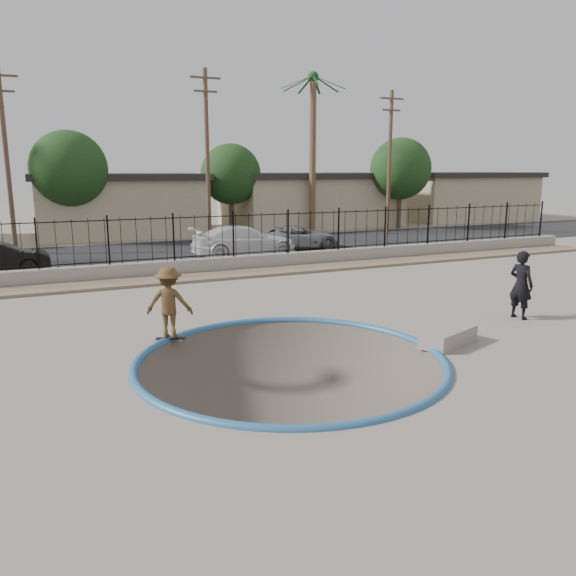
% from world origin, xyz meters
% --- Properties ---
extents(ground, '(120.00, 120.00, 2.20)m').
position_xyz_m(ground, '(0.00, 12.00, -1.10)').
color(ground, '#70665D').
rests_on(ground, ground).
extents(bowl_pit, '(6.84, 6.84, 1.80)m').
position_xyz_m(bowl_pit, '(0.00, -1.00, 0.00)').
color(bowl_pit, '#473D37').
rests_on(bowl_pit, ground).
extents(coping_ring, '(7.04, 7.04, 0.20)m').
position_xyz_m(coping_ring, '(0.00, -1.00, 0.00)').
color(coping_ring, '#2C6190').
rests_on(coping_ring, ground).
extents(rock_strip, '(42.00, 1.60, 0.11)m').
position_xyz_m(rock_strip, '(0.00, 9.20, 0.06)').
color(rock_strip, '#8C755C').
rests_on(rock_strip, ground).
extents(retaining_wall, '(42.00, 0.45, 0.60)m').
position_xyz_m(retaining_wall, '(0.00, 10.30, 0.30)').
color(retaining_wall, gray).
rests_on(retaining_wall, ground).
extents(fence, '(40.00, 0.04, 1.80)m').
position_xyz_m(fence, '(0.00, 10.30, 1.50)').
color(fence, black).
rests_on(fence, retaining_wall).
extents(street, '(90.00, 8.00, 0.04)m').
position_xyz_m(street, '(0.00, 17.00, 0.02)').
color(street, black).
rests_on(street, ground).
extents(house_center, '(10.60, 8.60, 3.90)m').
position_xyz_m(house_center, '(0.00, 26.50, 1.97)').
color(house_center, tan).
rests_on(house_center, ground).
extents(house_east, '(12.60, 8.60, 3.90)m').
position_xyz_m(house_east, '(14.00, 26.50, 1.97)').
color(house_east, tan).
rests_on(house_east, ground).
extents(house_east_far, '(11.60, 8.60, 3.90)m').
position_xyz_m(house_east_far, '(28.00, 26.50, 1.97)').
color(house_east_far, tan).
rests_on(house_east_far, ground).
extents(palm_right, '(2.30, 2.30, 10.30)m').
position_xyz_m(palm_right, '(12.00, 22.00, 7.33)').
color(palm_right, brown).
rests_on(palm_right, ground).
extents(utility_pole_left, '(1.70, 0.24, 9.00)m').
position_xyz_m(utility_pole_left, '(-6.00, 19.00, 4.70)').
color(utility_pole_left, '#473323').
rests_on(utility_pole_left, ground).
extents(utility_pole_mid, '(1.70, 0.24, 9.50)m').
position_xyz_m(utility_pole_mid, '(4.00, 19.00, 4.96)').
color(utility_pole_mid, '#473323').
rests_on(utility_pole_mid, ground).
extents(utility_pole_right, '(1.70, 0.24, 9.00)m').
position_xyz_m(utility_pole_right, '(16.00, 19.00, 4.70)').
color(utility_pole_right, '#473323').
rests_on(utility_pole_right, ground).
extents(street_tree_left, '(4.32, 4.32, 6.36)m').
position_xyz_m(street_tree_left, '(-3.00, 23.00, 4.19)').
color(street_tree_left, '#473323').
rests_on(street_tree_left, ground).
extents(street_tree_mid, '(3.96, 3.96, 5.83)m').
position_xyz_m(street_tree_mid, '(7.00, 24.00, 3.84)').
color(street_tree_mid, '#473323').
rests_on(street_tree_mid, ground).
extents(street_tree_right, '(4.32, 4.32, 6.36)m').
position_xyz_m(street_tree_right, '(19.00, 22.00, 4.19)').
color(street_tree_right, '#473323').
rests_on(street_tree_right, ground).
extents(skater, '(1.32, 1.08, 1.78)m').
position_xyz_m(skater, '(-2.11, 1.60, 0.89)').
color(skater, brown).
rests_on(skater, ground).
extents(skateboard, '(0.75, 0.44, 0.06)m').
position_xyz_m(skateboard, '(-2.11, 1.60, 0.05)').
color(skateboard, black).
rests_on(skateboard, ground).
extents(videographer, '(0.59, 0.79, 1.96)m').
position_xyz_m(videographer, '(7.50, -0.35, 0.98)').
color(videographer, black).
rests_on(videographer, ground).
extents(concrete_ledge, '(1.74, 1.20, 0.40)m').
position_xyz_m(concrete_ledge, '(4.00, -1.50, 0.20)').
color(concrete_ledge, gray).
rests_on(concrete_ledge, ground).
extents(car_c, '(5.19, 2.30, 1.48)m').
position_xyz_m(car_c, '(4.18, 13.65, 0.78)').
color(car_c, silver).
rests_on(car_c, street).
extents(car_d, '(4.59, 2.41, 1.23)m').
position_xyz_m(car_d, '(7.75, 15.00, 0.65)').
color(car_d, gray).
rests_on(car_d, street).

